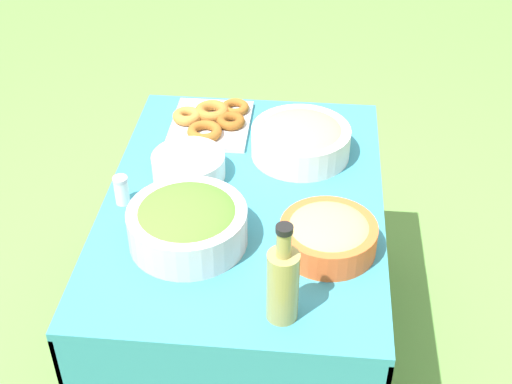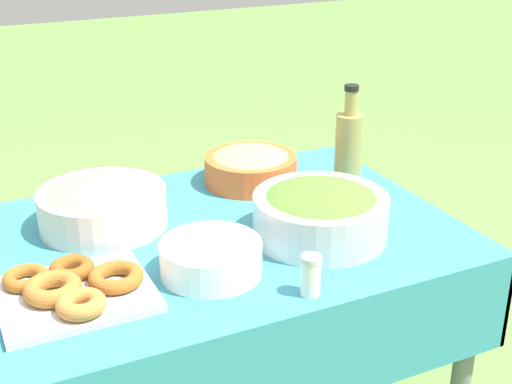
{
  "view_description": "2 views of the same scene",
  "coord_description": "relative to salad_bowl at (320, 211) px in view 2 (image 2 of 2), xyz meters",
  "views": [
    {
      "loc": [
        1.62,
        0.19,
        1.94
      ],
      "look_at": [
        0.02,
        0.04,
        0.72
      ],
      "focal_mm": 50.0,
      "sensor_mm": 36.0,
      "label": 1
    },
    {
      "loc": [
        -0.58,
        -1.41,
        1.44
      ],
      "look_at": [
        0.07,
        -0.06,
        0.79
      ],
      "focal_mm": 50.0,
      "sensor_mm": 36.0,
      "label": 2
    }
  ],
  "objects": [
    {
      "name": "picnic_table",
      "position": [
        -0.21,
        0.13,
        -0.17
      ],
      "size": [
        1.13,
        0.8,
        0.68
      ],
      "color": "teal",
      "rests_on": "ground_plane"
    },
    {
      "name": "donut_platter",
      "position": [
        -0.58,
        -0.02,
        -0.04
      ],
      "size": [
        0.3,
        0.28,
        0.05
      ],
      "color": "silver",
      "rests_on": "picnic_table"
    },
    {
      "name": "pasta_bowl",
      "position": [
        -0.44,
        0.28,
        -0.01
      ],
      "size": [
        0.31,
        0.31,
        0.11
      ],
      "color": "silver",
      "rests_on": "picnic_table"
    },
    {
      "name": "salad_bowl",
      "position": [
        0.0,
        0.0,
        0.0
      ],
      "size": [
        0.32,
        0.32,
        0.12
      ],
      "color": "silver",
      "rests_on": "picnic_table"
    },
    {
      "name": "plate_stack",
      "position": [
        -0.3,
        -0.05,
        -0.03
      ],
      "size": [
        0.22,
        0.22,
        0.07
      ],
      "color": "white",
      "rests_on": "picnic_table"
    },
    {
      "name": "bread_bowl",
      "position": [
        -0.0,
        0.37,
        -0.02
      ],
      "size": [
        0.26,
        0.26,
        0.1
      ],
      "color": "#E05B28",
      "rests_on": "picnic_table"
    },
    {
      "name": "salt_shaker",
      "position": [
        -0.15,
        -0.22,
        -0.02
      ],
      "size": [
        0.04,
        0.04,
        0.09
      ],
      "color": "white",
      "rests_on": "picnic_table"
    },
    {
      "name": "olive_oil_bottle",
      "position": [
        0.24,
        0.27,
        0.04
      ],
      "size": [
        0.08,
        0.08,
        0.27
      ],
      "color": "#998E4C",
      "rests_on": "picnic_table"
    }
  ]
}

